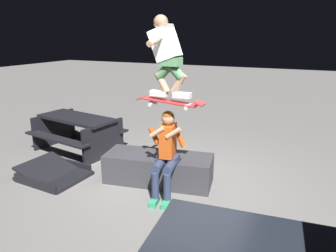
# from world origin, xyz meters

# --- Properties ---
(ground_plane) EXTENTS (40.00, 40.00, 0.00)m
(ground_plane) POSITION_xyz_m (0.00, 0.00, 0.00)
(ground_plane) COLOR slate
(ledge_box_main) EXTENTS (1.87, 0.96, 0.48)m
(ledge_box_main) POSITION_xyz_m (0.29, 0.02, 0.24)
(ledge_box_main) COLOR #38383D
(ledge_box_main) RESTS_ON ground
(person_sitting_on_ledge) EXTENTS (0.60, 0.78, 1.32)m
(person_sitting_on_ledge) POSITION_xyz_m (-0.01, 0.35, 0.73)
(person_sitting_on_ledge) COLOR #2D3856
(person_sitting_on_ledge) RESTS_ON ground
(skateboard) EXTENTS (1.02, 0.21, 0.13)m
(skateboard) POSITION_xyz_m (-0.06, 0.33, 1.47)
(skateboard) COLOR #B72D2D
(skater_airborne) EXTENTS (0.62, 0.89, 1.12)m
(skater_airborne) POSITION_xyz_m (-0.01, 0.33, 2.16)
(skater_airborne) COLOR white
(kicker_ramp) EXTENTS (1.12, 0.96, 0.33)m
(kicker_ramp) POSITION_xyz_m (2.02, 0.64, 0.06)
(kicker_ramp) COLOR black
(kicker_ramp) RESTS_ON ground
(picnic_table_back) EXTENTS (1.88, 1.58, 0.75)m
(picnic_table_back) POSITION_xyz_m (2.52, -0.60, 0.50)
(picnic_table_back) COLOR black
(picnic_table_back) RESTS_ON ground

